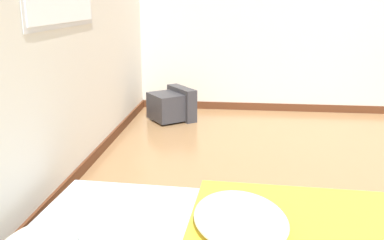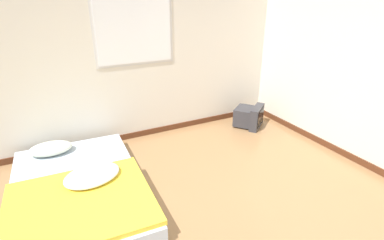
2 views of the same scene
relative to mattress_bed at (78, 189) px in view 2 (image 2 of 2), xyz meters
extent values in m
cube|color=silver|center=(0.88, 1.23, 1.17)|extent=(7.50, 0.06, 2.60)
cube|color=#562D19|center=(0.88, 1.19, -0.08)|extent=(7.50, 0.02, 0.09)
cube|color=silver|center=(1.12, 1.19, 1.51)|extent=(1.14, 0.01, 1.00)
cube|color=white|center=(1.12, 1.19, 1.51)|extent=(1.07, 0.01, 0.93)
cube|color=silver|center=(0.00, 0.02, -0.03)|extent=(1.44, 2.16, 0.19)
ellipsoid|color=silver|center=(-0.19, 0.86, 0.14)|extent=(0.54, 0.37, 0.14)
cube|color=yellow|center=(-0.02, -0.38, 0.09)|extent=(1.42, 1.28, 0.05)
ellipsoid|color=silver|center=(0.17, -0.04, 0.16)|extent=(0.70, 0.60, 0.11)
cube|color=#333338|center=(2.82, 0.80, 0.04)|extent=(0.48, 0.47, 0.29)
cube|color=#333338|center=(2.94, 0.63, 0.06)|extent=(0.45, 0.39, 0.36)
cube|color=black|center=(2.98, 0.58, 0.07)|extent=(0.31, 0.24, 0.26)
camera|label=1|loc=(-1.75, -0.01, 1.21)|focal=40.00mm
camera|label=2|loc=(-0.12, -2.97, 1.98)|focal=28.00mm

